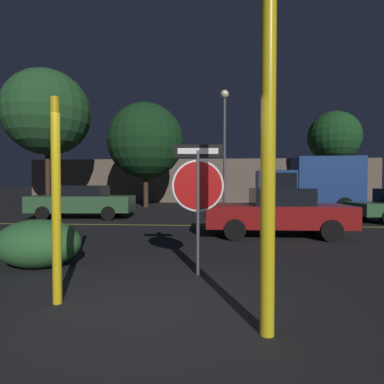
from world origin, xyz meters
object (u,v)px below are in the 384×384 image
passing_car_2 (277,212)px  tree_1 (47,113)px  yellow_pole_left (56,201)px  tree_2 (334,137)px  stop_sign (198,185)px  delivery_truck (307,183)px  passing_car_1 (83,202)px  street_lamp (224,129)px  tree_0 (146,141)px  yellow_pole_right (268,167)px  hedge_bush_1 (38,243)px

passing_car_2 → tree_1: size_ratio=0.49×
yellow_pole_left → passing_car_2: yellow_pole_left is taller
tree_2 → yellow_pole_left: bearing=-120.4°
stop_sign → delivery_truck: size_ratio=0.39×
yellow_pole_left → tree_1: bearing=119.9°
yellow_pole_left → passing_car_1: (-3.85, 9.50, -0.60)m
street_lamp → tree_0: street_lamp is taller
yellow_pole_left → passing_car_1: yellow_pole_left is taller
tree_1 → tree_2: 19.64m
stop_sign → tree_1: size_ratio=0.25×
yellow_pole_right → passing_car_2: size_ratio=0.81×
delivery_truck → tree_0: size_ratio=0.83×
yellow_pole_left → tree_2: tree_2 is taller
delivery_truck → tree_2: bearing=-32.5°
hedge_bush_1 → passing_car_1: size_ratio=0.34×
stop_sign → yellow_pole_left: (-1.80, -1.35, -0.20)m
yellow_pole_left → tree_0: size_ratio=0.39×
passing_car_2 → yellow_pole_left: bearing=143.2°
stop_sign → yellow_pole_right: yellow_pole_right is taller
yellow_pole_right → tree_2: size_ratio=0.52×
tree_0 → tree_2: 13.31m
yellow_pole_right → delivery_truck: yellow_pole_right is taller
yellow_pole_right → tree_2: (8.09, 18.92, 3.12)m
yellow_pole_left → passing_car_1: size_ratio=0.57×
stop_sign → delivery_truck: delivery_truck is taller
delivery_truck → tree_1: bearing=88.4°
hedge_bush_1 → tree_1: tree_1 is taller
passing_car_1 → street_lamp: 8.89m
yellow_pole_left → street_lamp: 14.58m
passing_car_1 → tree_0: bearing=-17.2°
hedge_bush_1 → passing_car_1: passing_car_1 is taller
yellow_pole_right → tree_2: tree_2 is taller
yellow_pole_left → delivery_truck: bearing=61.4°
yellow_pole_right → street_lamp: 14.86m
passing_car_1 → street_lamp: street_lamp is taller
yellow_pole_right → delivery_truck: 15.18m
passing_car_2 → delivery_truck: (3.49, 8.34, 0.88)m
tree_1 → yellow_pole_right: bearing=-54.3°
street_lamp → tree_2: bearing=28.7°
tree_2 → tree_0: bearing=-169.8°
stop_sign → yellow_pole_right: 2.16m
hedge_bush_1 → passing_car_2: size_ratio=0.37×
stop_sign → hedge_bush_1: size_ratio=1.40×
yellow_pole_left → tree_1: (-8.62, 14.98, 4.78)m
tree_2 → delivery_truck: bearing=-125.4°
yellow_pole_right → passing_car_1: 12.07m
delivery_truck → tree_2: size_ratio=0.85×
passing_car_2 → street_lamp: (-1.24, 8.52, 4.02)m
street_lamp → tree_1: (-11.37, 1.07, 1.39)m
stop_sign → passing_car_2: size_ratio=0.52×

